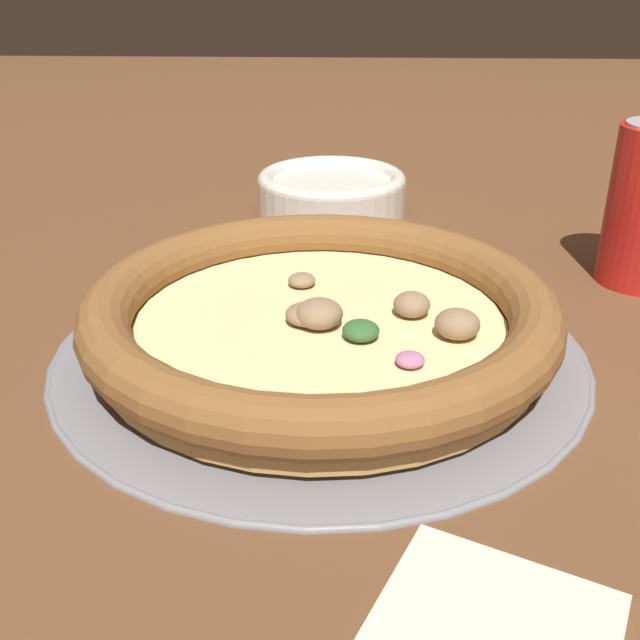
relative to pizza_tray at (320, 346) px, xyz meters
The scene contains 4 objects.
ground_plane 0.00m from the pizza_tray, ahead, with size 3.00×3.00×0.00m, color brown.
pizza_tray is the anchor object (origin of this frame).
pizza 0.02m from the pizza_tray, 71.02° to the left, with size 0.30×0.30×0.04m.
bowl_near 0.28m from the pizza_tray, behind, with size 0.15×0.15×0.04m.
Camera 1 is at (0.43, 0.02, 0.24)m, focal length 42.00 mm.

